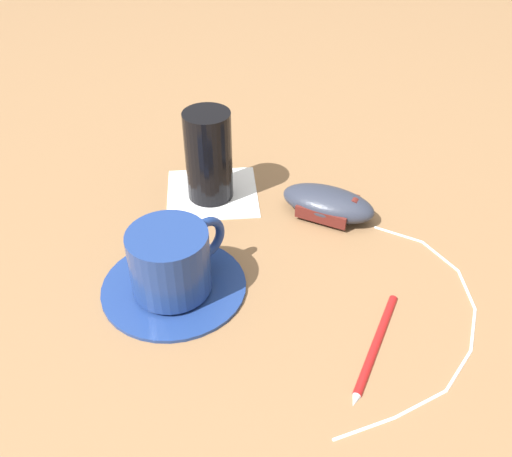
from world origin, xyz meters
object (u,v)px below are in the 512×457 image
pen (375,344)px  saucer (173,285)px  computer_mouse (328,203)px  coffee_cup (171,260)px  drinking_glass (208,156)px

pen → saucer: bearing=64.5°
saucer → computer_mouse: computer_mouse is taller
saucer → pen: size_ratio=1.18×
coffee_cup → drinking_glass: size_ratio=0.87×
saucer → drinking_glass: bearing=-13.3°
coffee_cup → pen: coffee_cup is taller
saucer → drinking_glass: size_ratio=1.33×
coffee_cup → pen: (-0.09, -0.20, -0.04)m
computer_mouse → drinking_glass: (0.05, 0.15, 0.04)m
computer_mouse → saucer: bearing=122.8°
saucer → coffee_cup: coffee_cup is taller
drinking_glass → pen: drinking_glass is taller
computer_mouse → pen: size_ratio=1.00×
drinking_glass → pen: bearing=-149.4°
coffee_cup → computer_mouse: (0.13, -0.19, -0.03)m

